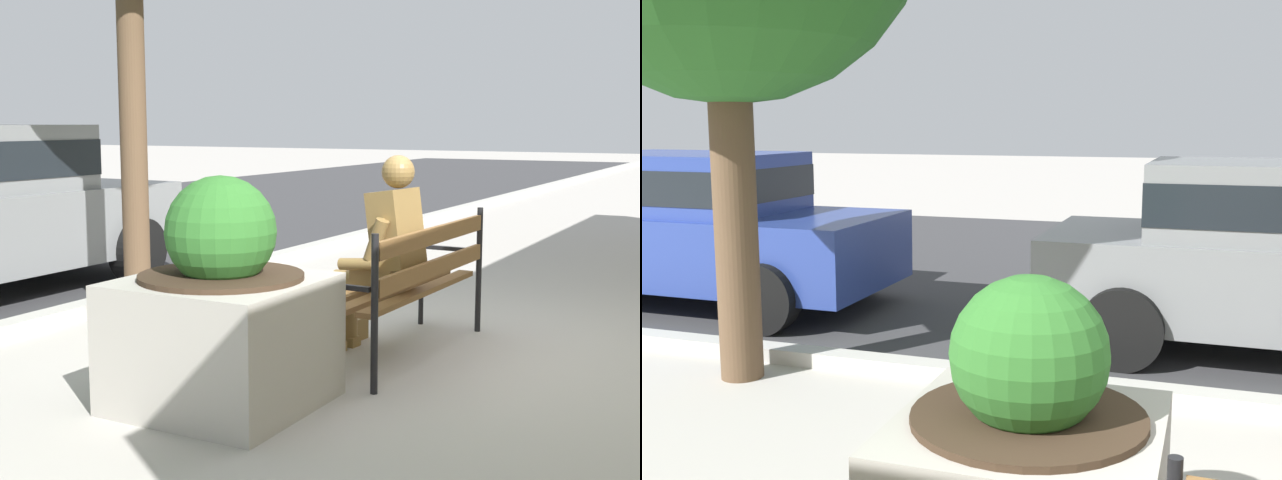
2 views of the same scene
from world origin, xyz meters
The scene contains 2 objects.
concrete_planter centered at (-1.69, 0.63, 0.52)m, with size 1.03×1.03×1.30m.
parked_car_blue centered at (-6.18, 4.40, 0.84)m, with size 4.11×1.94×1.56m.
Camera 2 is at (-1.05, -2.10, 1.87)m, focal length 42.37 mm.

